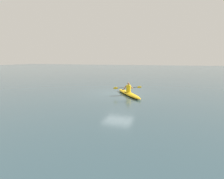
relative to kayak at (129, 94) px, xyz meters
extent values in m
plane|color=#334C56|center=(1.09, -0.71, -0.13)|extent=(160.00, 160.00, 0.00)
ellipsoid|color=#EAB214|center=(0.00, 0.00, 0.00)|extent=(3.22, 4.23, 0.25)
torus|color=black|center=(0.11, -0.15, 0.10)|extent=(0.75, 0.75, 0.04)
cylinder|color=black|center=(0.82, -1.16, 0.11)|extent=(0.18, 0.18, 0.02)
cylinder|color=yellow|center=(0.01, -0.02, 0.40)|extent=(0.37, 0.37, 0.56)
sphere|color=#936B4C|center=(0.01, -0.02, 0.80)|extent=(0.21, 0.21, 0.21)
cylinder|color=black|center=(0.13, -0.18, 0.46)|extent=(1.70, 1.21, 0.03)
ellipsoid|color=gold|center=(0.97, 0.41, 0.46)|extent=(0.35, 0.26, 0.17)
ellipsoid|color=gold|center=(-0.71, -0.77, 0.46)|extent=(0.35, 0.26, 0.17)
cylinder|color=#936B4C|center=(0.29, 0.08, 0.48)|extent=(0.21, 0.30, 0.34)
cylinder|color=#936B4C|center=(-0.18, -0.25, 0.48)|extent=(0.32, 0.14, 0.34)
camera|label=1|loc=(-4.06, 15.32, 2.77)|focal=31.71mm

